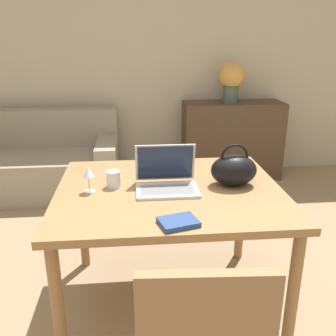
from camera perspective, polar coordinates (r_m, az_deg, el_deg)
The scene contains 10 objects.
wall_back at distance 4.34m, azimuth -4.57°, elevation 16.63°, with size 10.00×0.06×2.70m.
dining_table at distance 2.11m, azimuth 0.21°, elevation -5.23°, with size 1.24×1.04×0.77m.
couch at distance 4.15m, azimuth -18.96°, elevation 0.43°, with size 1.63×0.86×0.82m.
sideboard at distance 4.35m, azimuth 9.68°, elevation 4.19°, with size 1.11×0.40×0.87m.
laptop at distance 2.07m, azimuth -0.26°, elevation -1.37°, with size 0.34×0.27×0.23m.
drinking_glass at distance 2.10m, azimuth -8.31°, elevation -1.67°, with size 0.08×0.08×0.09m.
wine_glass at distance 2.04m, azimuth -12.05°, elevation -0.86°, with size 0.06×0.06×0.14m.
handbag at distance 2.13m, azimuth 9.99°, elevation -0.26°, with size 0.26×0.19×0.24m.
flower_vase at distance 4.23m, azimuth 9.63°, elevation 13.20°, with size 0.28×0.28×0.43m.
book at distance 1.69m, azimuth 1.60°, elevation -8.24°, with size 0.20×0.17×0.02m.
Camera 1 is at (-0.07, -1.24, 1.57)m, focal length 40.00 mm.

